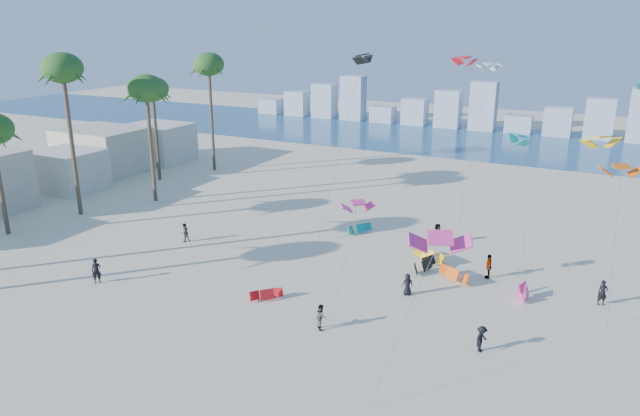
% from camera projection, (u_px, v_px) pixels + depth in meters
% --- Properties ---
extents(ground, '(220.00, 220.00, 0.00)m').
position_uv_depth(ground, '(152.00, 347.00, 34.83)').
color(ground, beige).
rests_on(ground, ground).
extents(ocean, '(220.00, 220.00, 0.00)m').
position_uv_depth(ocean, '(459.00, 139.00, 95.99)').
color(ocean, navy).
rests_on(ocean, ground).
extents(kitesurfer_near, '(0.80, 0.80, 1.88)m').
position_uv_depth(kitesurfer_near, '(96.00, 271.00, 43.02)').
color(kitesurfer_near, black).
rests_on(kitesurfer_near, ground).
extents(kitesurfer_mid, '(1.00, 1.00, 1.63)m').
position_uv_depth(kitesurfer_mid, '(321.00, 317.00, 36.67)').
color(kitesurfer_mid, gray).
rests_on(kitesurfer_mid, ground).
extents(kitesurfers_far, '(33.74, 17.27, 1.89)m').
position_uv_depth(kitesurfers_far, '(419.00, 263.00, 44.55)').
color(kitesurfers_far, black).
rests_on(kitesurfers_far, ground).
extents(grounded_kites, '(17.47, 17.89, 0.94)m').
position_uv_depth(grounded_kites, '(414.00, 265.00, 45.29)').
color(grounded_kites, red).
rests_on(grounded_kites, ground).
extents(flying_kites, '(30.20, 38.96, 16.20)m').
position_uv_depth(flying_kites, '(521.00, 120.00, 44.16)').
color(flying_kites, '#EB348F').
rests_on(flying_kites, ground).
extents(palm_row, '(10.03, 44.80, 15.66)m').
position_uv_depth(palm_row, '(76.00, 98.00, 54.82)').
color(palm_row, brown).
rests_on(palm_row, ground).
extents(beachfront_buildings, '(11.50, 43.00, 6.00)m').
position_uv_depth(beachfront_buildings, '(49.00, 167.00, 66.25)').
color(beachfront_buildings, beige).
rests_on(beachfront_buildings, ground).
extents(distant_skyline, '(85.00, 3.00, 8.40)m').
position_uv_depth(distant_skyline, '(468.00, 111.00, 104.06)').
color(distant_skyline, '#9EADBF').
rests_on(distant_skyline, ground).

